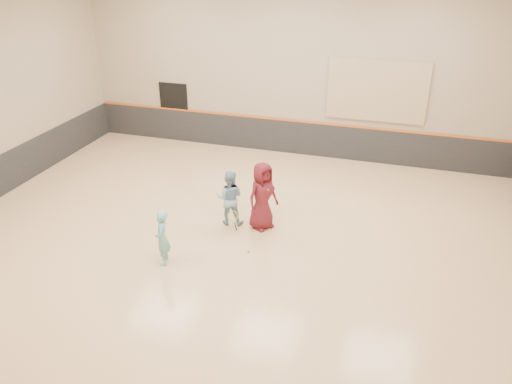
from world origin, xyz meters
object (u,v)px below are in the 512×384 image
(girl, at_px, (162,238))
(instructor, at_px, (230,198))
(young_man, at_px, (262,196))
(spare_racket, at_px, (233,197))

(girl, distance_m, instructor, 2.39)
(girl, relative_size, young_man, 0.74)
(instructor, bearing_deg, spare_racket, -83.79)
(instructor, relative_size, young_man, 0.82)
(girl, distance_m, spare_racket, 3.65)
(instructor, distance_m, spare_racket, 1.55)
(young_man, distance_m, spare_racket, 2.00)
(young_man, height_order, spare_racket, young_man)
(girl, bearing_deg, young_man, 123.13)
(young_man, xyz_separation_m, spare_racket, (-1.27, 1.28, -0.86))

